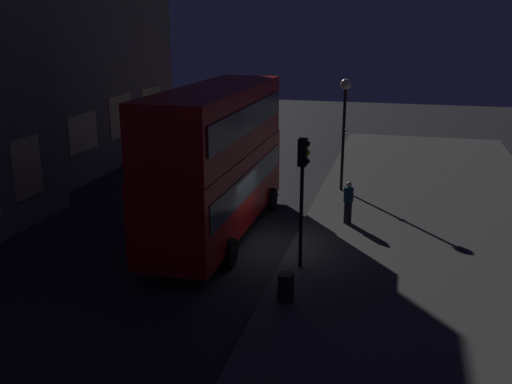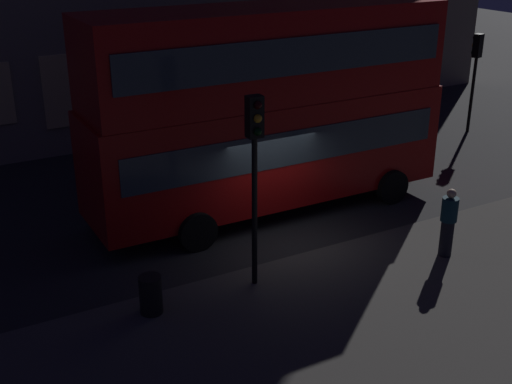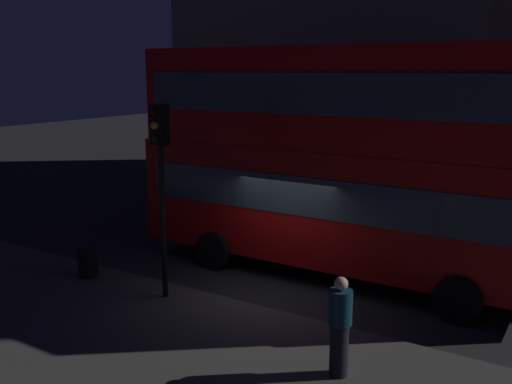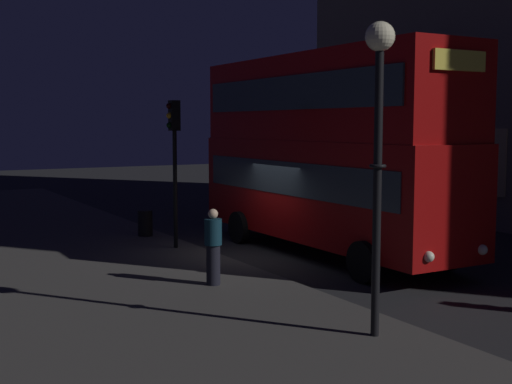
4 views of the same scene
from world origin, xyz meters
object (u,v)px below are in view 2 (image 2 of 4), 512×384
traffic_light_far_side (475,62)px  pedestrian (448,222)px  traffic_light_near_kerb (255,153)px  double_decker_bus (268,103)px  litter_bin (151,295)px

traffic_light_far_side → pedestrian: 11.09m
traffic_light_near_kerb → traffic_light_far_side: traffic_light_near_kerb is taller
double_decker_bus → pedestrian: size_ratio=5.90×
double_decker_bus → litter_bin: 6.46m
traffic_light_near_kerb → pedestrian: traffic_light_near_kerb is taller
traffic_light_near_kerb → litter_bin: (-2.40, -0.01, -2.60)m
double_decker_bus → litter_bin: bearing=-143.2°
pedestrian → traffic_light_near_kerb: bearing=156.9°
traffic_light_near_kerb → traffic_light_far_side: size_ratio=1.14×
double_decker_bus → pedestrian: (2.21, -4.58, -2.08)m
double_decker_bus → pedestrian: bearing=-64.2°
traffic_light_near_kerb → litter_bin: traffic_light_near_kerb is taller
traffic_light_near_kerb → traffic_light_far_side: (12.74, 6.29, -0.48)m
traffic_light_far_side → litter_bin: bearing=7.7°
double_decker_bus → traffic_light_near_kerb: bearing=-123.7°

